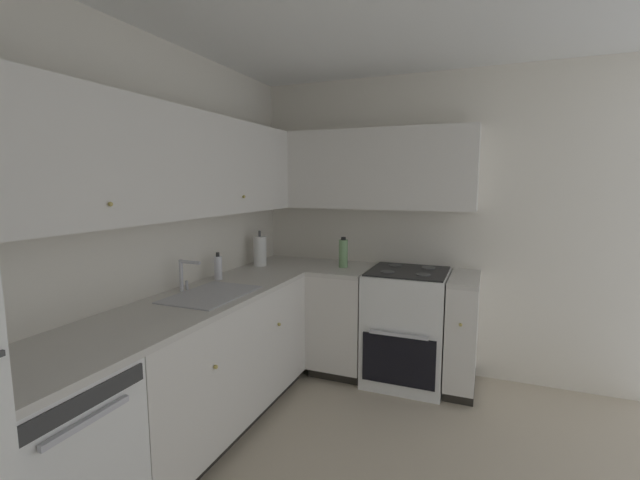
{
  "coord_description": "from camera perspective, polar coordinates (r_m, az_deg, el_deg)",
  "views": [
    {
      "loc": [
        -1.73,
        -0.4,
        1.6
      ],
      "look_at": [
        0.98,
        0.68,
        1.21
      ],
      "focal_mm": 23.71,
      "sensor_mm": 36.0,
      "label": 1
    }
  ],
  "objects": [
    {
      "name": "lower_cabinets_back",
      "position": [
        2.95,
        -14.59,
        -15.83
      ],
      "size": [
        1.68,
        0.62,
        0.87
      ],
      "color": "silver",
      "rests_on": "ground_plane"
    },
    {
      "name": "upper_cabinets_back",
      "position": [
        2.67,
        -20.03,
        9.61
      ],
      "size": [
        2.57,
        0.34,
        0.64
      ],
      "color": "silver"
    },
    {
      "name": "upper_cabinets_right",
      "position": [
        3.59,
        5.56,
        9.42
      ],
      "size": [
        0.32,
        1.85,
        0.64
      ],
      "color": "silver"
    },
    {
      "name": "countertop_back",
      "position": [
        2.8,
        -14.89,
        -7.44
      ],
      "size": [
        2.89,
        0.6,
        0.03
      ],
      "primitive_type": "cube",
      "color": "beige",
      "rests_on": "lower_cabinets_back"
    },
    {
      "name": "sink",
      "position": [
        2.78,
        -14.43,
        -7.99
      ],
      "size": [
        0.59,
        0.4,
        0.1
      ],
      "color": "#B7B7BC",
      "rests_on": "countertop_back"
    },
    {
      "name": "countertop_right",
      "position": [
        3.47,
        8.17,
        -4.33
      ],
      "size": [
        0.6,
        1.3,
        0.03
      ],
      "color": "beige",
      "rests_on": "lower_cabinets_right"
    },
    {
      "name": "wall_right",
      "position": [
        3.67,
        15.42,
        1.82
      ],
      "size": [
        0.05,
        3.16,
        2.49
      ],
      "primitive_type": "cube",
      "color": "silver",
      "rests_on": "ground_plane"
    },
    {
      "name": "lower_cabinets_right",
      "position": [
        3.59,
        8.04,
        -11.3
      ],
      "size": [
        0.62,
        1.3,
        0.87
      ],
      "color": "silver",
      "rests_on": "ground_plane"
    },
    {
      "name": "soap_bottle",
      "position": [
        3.17,
        -13.58,
        -3.65
      ],
      "size": [
        0.06,
        0.06,
        0.2
      ],
      "color": "silver",
      "rests_on": "countertop_back"
    },
    {
      "name": "oven_range",
      "position": [
        3.56,
        11.63,
        -11.21
      ],
      "size": [
        0.68,
        0.62,
        1.05
      ],
      "color": "white",
      "rests_on": "ground_plane"
    },
    {
      "name": "faucet",
      "position": [
        2.87,
        -17.84,
        -4.22
      ],
      "size": [
        0.07,
        0.16,
        0.21
      ],
      "color": "silver",
      "rests_on": "countertop_back"
    },
    {
      "name": "oil_bottle",
      "position": [
        3.53,
        3.17,
        -1.79
      ],
      "size": [
        0.07,
        0.07,
        0.26
      ],
      "color": "#729E66",
      "rests_on": "countertop_right"
    },
    {
      "name": "wall_back",
      "position": [
        2.63,
        -26.51,
        -0.93
      ],
      "size": [
        3.85,
        0.05,
        2.49
      ],
      "primitive_type": "cube",
      "color": "silver",
      "rests_on": "ground_plane"
    },
    {
      "name": "dishwasher",
      "position": [
        2.25,
        -33.95,
        -25.02
      ],
      "size": [
        0.6,
        0.63,
        0.87
      ],
      "color": "white",
      "rests_on": "ground_plane"
    },
    {
      "name": "paper_towel_roll",
      "position": [
        3.62,
        -8.11,
        -1.5
      ],
      "size": [
        0.11,
        0.11,
        0.31
      ],
      "color": "white",
      "rests_on": "countertop_back"
    }
  ]
}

